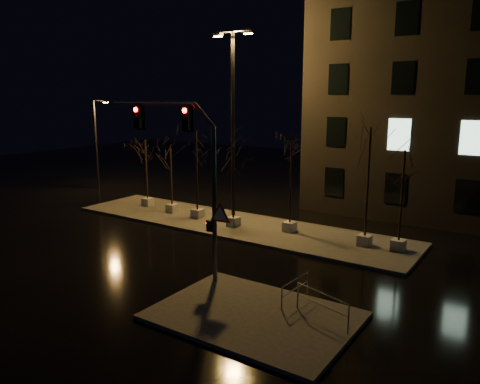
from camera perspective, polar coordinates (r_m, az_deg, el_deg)
The scene contains 15 objects.
ground at distance 24.17m, azimuth -9.09°, elevation -7.28°, with size 90.00×90.00×0.00m, color black.
median at distance 28.61m, azimuth -0.90°, elevation -3.97°, with size 22.00×5.00×0.15m, color #45423E.
sidewalk_corner at distance 17.31m, azimuth 1.70°, elevation -14.82°, with size 7.00×5.00×0.15m, color #45423E.
tree_0 at distance 33.11m, azimuth -11.41°, elevation 4.48°, with size 1.80×1.80×4.77m.
tree_1 at distance 30.94m, azimuth -8.44°, elevation 3.59°, with size 1.80×1.80×4.42m.
tree_2 at distance 29.23m, azimuth -5.34°, elevation 5.09°, with size 1.80×1.80×5.69m.
tree_3 at distance 27.21m, azimuth -0.84°, elevation 3.45°, with size 1.80×1.80×4.94m.
tree_4 at distance 26.22m, azimuth 6.25°, elevation 3.76°, with size 1.80×1.80×5.35m.
tree_5 at distance 24.30m, azimuth 15.50°, elevation 4.48°, with size 1.80×1.80×6.30m.
tree_6 at distance 24.13m, azimuth 19.30°, elevation 2.20°, with size 1.80×1.80×5.20m.
traffic_signal_mast at distance 19.46m, azimuth -6.20°, elevation 3.38°, with size 6.05×0.60×7.40m.
streetlight_main at distance 29.50m, azimuth -0.86°, elevation 9.71°, with size 2.87×0.44×11.49m.
streetlight_far at distance 41.34m, azimuth -17.04°, elevation 6.04°, with size 1.42×0.65×7.44m.
guard_rail_a at distance 16.76m, azimuth 9.94°, elevation -13.11°, with size 2.26×0.78×1.03m.
guard_rail_b at distance 18.04m, azimuth 6.75°, elevation -11.43°, with size 0.16×1.92×0.91m.
Camera 1 is at (15.70, -16.64, 7.80)m, focal length 35.00 mm.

